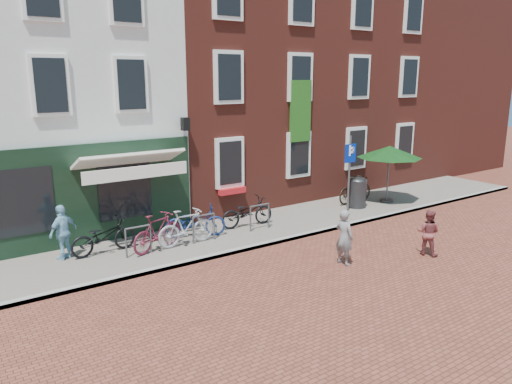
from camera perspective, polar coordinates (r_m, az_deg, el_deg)
ground at (r=14.43m, az=1.55°, el=-6.29°), size 80.00×80.00×0.00m
sidewalk at (r=16.12m, az=1.26°, el=-3.97°), size 24.00×3.00×0.10m
building_stucco at (r=18.20m, az=-25.57°, el=10.98°), size 8.00×8.00×9.00m
building_brick_mid at (r=20.57m, az=-5.63°, el=13.71°), size 6.00×8.00×10.00m
building_brick_right at (r=24.08m, az=7.29°, el=13.60°), size 6.00×8.00×10.00m
filler_right at (r=28.83m, az=17.15°, el=12.08°), size 7.00×8.00×9.00m
litter_bin at (r=18.45m, az=11.69°, el=0.16°), size 0.66×0.66×1.21m
parking_sign at (r=17.64m, az=10.83°, el=3.24°), size 0.50×0.07×2.72m
parasol at (r=19.28m, az=15.26°, el=4.77°), size 2.44×2.44×2.27m
woman at (r=13.06m, az=10.20°, el=-5.19°), size 0.41×0.58×1.49m
boy at (r=14.35m, az=19.36°, el=-4.46°), size 0.69×0.76×1.29m
cafe_person at (r=13.91m, az=-21.48°, el=-4.35°), size 0.94×0.73×1.48m
bicycle_0 at (r=14.05m, az=-17.30°, el=-4.96°), size 1.86×0.77×0.96m
bicycle_1 at (r=13.93m, az=-11.36°, el=-4.54°), size 1.83×1.05×1.06m
bicycle_2 at (r=14.89m, az=-7.07°, el=-3.42°), size 1.92×1.27×0.96m
bicycle_3 at (r=14.21m, az=-8.11°, el=-4.06°), size 1.77×0.52×1.06m
bicycle_4 at (r=15.80m, az=-1.04°, el=-2.33°), size 1.86×0.78×0.96m
bicycle_5 at (r=19.07m, az=11.45°, el=0.30°), size 1.79×0.60×1.06m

